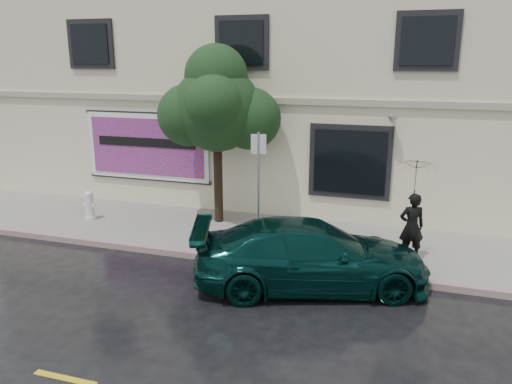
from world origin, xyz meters
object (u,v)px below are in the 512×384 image
(pedestrian, at_px, (412,227))
(fire_hydrant, at_px, (90,205))
(street_tree, at_px, (217,109))
(car, at_px, (311,255))

(pedestrian, bearing_deg, fire_hydrant, -21.74)
(street_tree, height_order, fire_hydrant, street_tree)
(car, height_order, pedestrian, pedestrian)
(car, distance_m, fire_hydrant, 7.41)
(pedestrian, bearing_deg, street_tree, -33.37)
(pedestrian, distance_m, fire_hydrant, 9.11)
(pedestrian, height_order, street_tree, street_tree)
(street_tree, bearing_deg, pedestrian, -13.84)
(street_tree, bearing_deg, car, -43.19)
(street_tree, xyz_separation_m, fire_hydrant, (-3.71, -0.97, -2.85))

